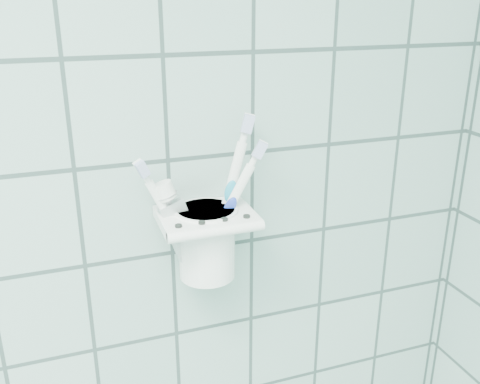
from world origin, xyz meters
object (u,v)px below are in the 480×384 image
object	(u,v)px
cup	(207,240)
toothpaste_tube	(197,219)
holder_bracket	(206,218)
toothbrush_pink	(195,206)
toothbrush_blue	(210,192)
toothbrush_orange	(195,202)

from	to	relation	value
cup	toothpaste_tube	bearing A→B (deg)	-167.43
holder_bracket	toothbrush_pink	xyz separation A→B (m)	(-0.01, 0.01, 0.01)
toothpaste_tube	cup	bearing A→B (deg)	-0.72
cup	toothbrush_blue	size ratio (longest dim) A/B	0.45
holder_bracket	toothbrush_blue	distance (m)	0.03
holder_bracket	toothbrush_pink	world-z (taller)	toothbrush_pink
toothbrush_orange	toothpaste_tube	distance (m)	0.02
cup	toothpaste_tube	distance (m)	0.04
cup	toothbrush_pink	size ratio (longest dim) A/B	0.56
toothbrush_pink	toothbrush_blue	bearing A→B (deg)	-21.80
toothpaste_tube	toothbrush_pink	bearing A→B (deg)	68.51
holder_bracket	toothbrush_orange	distance (m)	0.03
toothbrush_pink	toothpaste_tube	world-z (taller)	toothbrush_pink
cup	toothbrush_blue	world-z (taller)	toothbrush_blue
toothbrush_blue	toothbrush_orange	world-z (taller)	toothbrush_blue
toothbrush_pink	toothpaste_tube	size ratio (longest dim) A/B	1.21
toothbrush_blue	toothpaste_tube	xyz separation A→B (m)	(-0.02, -0.01, -0.03)
toothbrush_pink	toothbrush_orange	bearing A→B (deg)	-120.09
toothbrush_orange	holder_bracket	bearing A→B (deg)	-5.81
holder_bracket	toothpaste_tube	size ratio (longest dim) A/B	0.85
toothbrush_orange	cup	bearing A→B (deg)	10.91
holder_bracket	toothpaste_tube	xyz separation A→B (m)	(-0.01, 0.00, 0.00)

